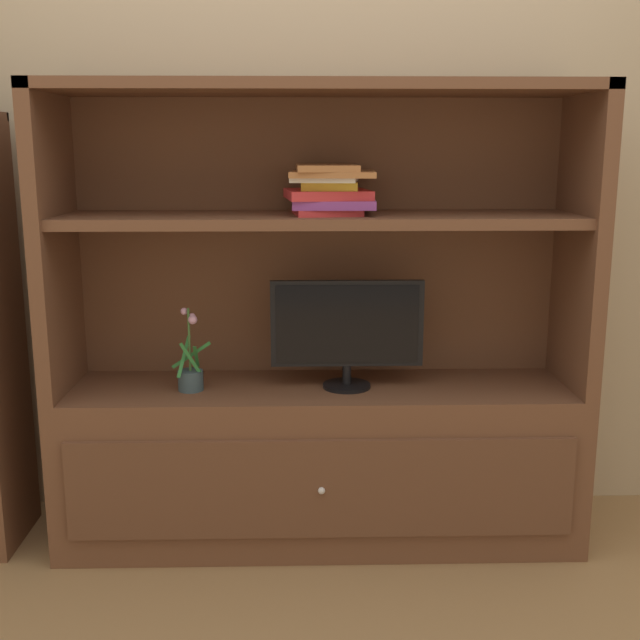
{
  "coord_description": "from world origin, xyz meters",
  "views": [
    {
      "loc": [
        -0.07,
        -2.28,
        1.4
      ],
      "look_at": [
        0.0,
        0.35,
        0.82
      ],
      "focal_mm": 44.28,
      "sensor_mm": 36.0,
      "label": 1
    }
  ],
  "objects_px": {
    "tv_monitor": "(347,329)",
    "potted_plant": "(191,373)",
    "magazine_stack": "(329,189)",
    "media_console": "(320,407)"
  },
  "relations": [
    {
      "from": "tv_monitor",
      "to": "media_console",
      "type": "bearing_deg",
      "value": 162.44
    },
    {
      "from": "potted_plant",
      "to": "media_console",
      "type": "bearing_deg",
      "value": 6.08
    },
    {
      "from": "magazine_stack",
      "to": "tv_monitor",
      "type": "bearing_deg",
      "value": -19.79
    },
    {
      "from": "media_console",
      "to": "magazine_stack",
      "type": "height_order",
      "value": "media_console"
    },
    {
      "from": "potted_plant",
      "to": "magazine_stack",
      "type": "bearing_deg",
      "value": 4.79
    },
    {
      "from": "media_console",
      "to": "potted_plant",
      "type": "distance_m",
      "value": 0.47
    },
    {
      "from": "potted_plant",
      "to": "magazine_stack",
      "type": "height_order",
      "value": "magazine_stack"
    },
    {
      "from": "tv_monitor",
      "to": "magazine_stack",
      "type": "height_order",
      "value": "magazine_stack"
    },
    {
      "from": "tv_monitor",
      "to": "potted_plant",
      "type": "bearing_deg",
      "value": -178.12
    },
    {
      "from": "media_console",
      "to": "tv_monitor",
      "type": "relative_size",
      "value": 3.48
    }
  ]
}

